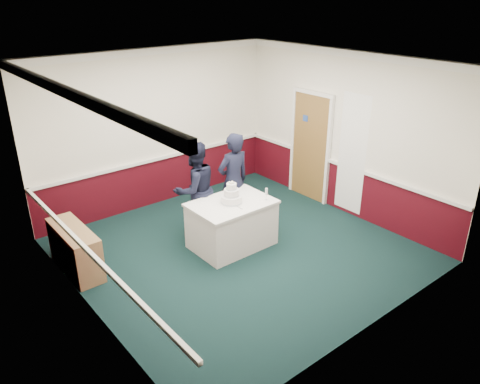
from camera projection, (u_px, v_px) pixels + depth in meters
ground at (240, 250)px, 7.70m from camera, size 5.00×5.00×0.00m
room_shell at (219, 125)px, 7.38m from camera, size 5.00×5.00×3.00m
sideboard at (75, 250)px, 7.03m from camera, size 0.41×1.20×0.70m
cake_table at (232, 224)px, 7.69m from camera, size 1.32×0.92×0.79m
wedding_cake at (232, 196)px, 7.48m from camera, size 0.35×0.35×0.36m
cake_knife at (238, 207)px, 7.37m from camera, size 0.02×0.22×0.00m
champagne_flute at (266, 192)px, 7.56m from camera, size 0.05×0.05×0.21m
person_man at (195, 189)px, 7.90m from camera, size 0.81×0.63×1.67m
person_woman at (233, 181)px, 8.15m from camera, size 0.65×0.44×1.74m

